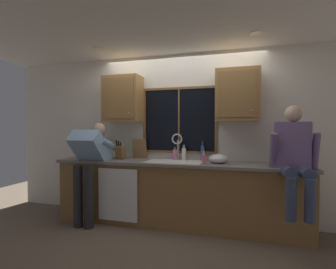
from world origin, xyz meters
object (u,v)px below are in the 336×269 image
object	(u,v)px
bottle_green_glass	(175,154)
cutting_board	(140,149)
knife_block	(120,152)
mixing_bowl	(218,159)
person_sitting_on_counter	(295,154)
bottle_amber_small	(184,154)
bottle_tall_clear	(203,153)
soap_dispenser	(204,159)
person_standing	(90,160)

from	to	relation	value
bottle_green_glass	cutting_board	bearing A→B (deg)	176.21
knife_block	mixing_bowl	bearing A→B (deg)	-0.57
person_sitting_on_counter	bottle_amber_small	size ratio (longest dim) A/B	5.29
bottle_green_glass	bottle_tall_clear	distance (m)	0.42
person_sitting_on_counter	bottle_green_glass	bearing A→B (deg)	164.08
cutting_board	soap_dispenser	distance (m)	1.15
cutting_board	soap_dispenser	bearing A→B (deg)	-19.71
soap_dispenser	person_standing	bearing A→B (deg)	-176.11
person_sitting_on_counter	soap_dispenser	world-z (taller)	person_sitting_on_counter
mixing_bowl	soap_dispenser	bearing A→B (deg)	-135.05
mixing_bowl	person_standing	bearing A→B (deg)	-171.03
soap_dispenser	bottle_tall_clear	distance (m)	0.37
person_standing	person_sitting_on_counter	world-z (taller)	person_sitting_on_counter
mixing_bowl	bottle_amber_small	size ratio (longest dim) A/B	1.11
person_sitting_on_counter	bottle_tall_clear	bearing A→B (deg)	157.95
mixing_bowl	soap_dispenser	xyz separation A→B (m)	(-0.18, -0.18, 0.01)
cutting_board	bottle_tall_clear	world-z (taller)	cutting_board
person_sitting_on_counter	bottle_green_glass	world-z (taller)	person_sitting_on_counter
person_standing	bottle_amber_small	size ratio (longest dim) A/B	6.25
knife_block	soap_dispenser	bearing A→B (deg)	-8.25
person_standing	bottle_green_glass	world-z (taller)	person_standing
person_sitting_on_counter	cutting_board	bearing A→B (deg)	167.29
soap_dispenser	bottle_tall_clear	xyz separation A→B (m)	(-0.07, 0.36, 0.05)
bottle_green_glass	bottle_tall_clear	bearing A→B (deg)	2.35
knife_block	bottle_green_glass	xyz separation A→B (m)	(0.83, 0.16, -0.03)
knife_block	mixing_bowl	xyz separation A→B (m)	(1.50, -0.01, -0.05)
mixing_bowl	bottle_green_glass	bearing A→B (deg)	165.61
knife_block	bottle_green_glass	distance (m)	0.85
soap_dispenser	bottle_tall_clear	size ratio (longest dim) A/B	0.65
person_sitting_on_counter	bottle_tall_clear	distance (m)	1.24
knife_block	soap_dispenser	distance (m)	1.33
person_standing	knife_block	distance (m)	0.46
cutting_board	bottle_amber_small	bearing A→B (deg)	-3.43
bottle_green_glass	bottle_amber_small	xyz separation A→B (m)	(0.14, -0.00, 0.02)
soap_dispenser	bottle_amber_small	world-z (taller)	bottle_amber_small
bottle_green_glass	bottle_amber_small	distance (m)	0.14
cutting_board	soap_dispenser	world-z (taller)	cutting_board
knife_block	mixing_bowl	world-z (taller)	knife_block
knife_block	bottle_amber_small	distance (m)	0.99
bottle_amber_small	person_sitting_on_counter	bearing A→B (deg)	-17.25
mixing_bowl	bottle_tall_clear	size ratio (longest dim) A/B	0.90
cutting_board	bottle_green_glass	bearing A→B (deg)	-3.79
soap_dispenser	bottle_amber_small	bearing A→B (deg)	135.29
knife_block	bottle_amber_small	xyz separation A→B (m)	(0.97, 0.15, -0.01)
bottle_tall_clear	bottle_amber_small	size ratio (longest dim) A/B	1.22
bottle_tall_clear	bottle_amber_small	xyz separation A→B (m)	(-0.28, -0.02, -0.02)
bottle_amber_small	mixing_bowl	bearing A→B (deg)	-17.60
knife_block	bottle_tall_clear	bearing A→B (deg)	7.87
knife_block	cutting_board	size ratio (longest dim) A/B	1.02
soap_dispenser	bottle_amber_small	xyz separation A→B (m)	(-0.35, 0.34, 0.03)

